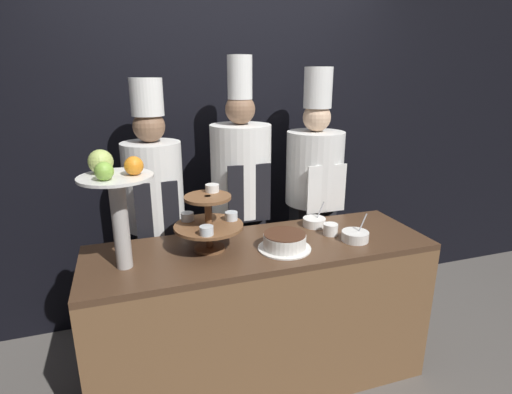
{
  "coord_description": "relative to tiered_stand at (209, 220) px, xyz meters",
  "views": [
    {
      "loc": [
        -0.67,
        -1.62,
        1.8
      ],
      "look_at": [
        0.0,
        0.4,
        1.14
      ],
      "focal_mm": 28.0,
      "sensor_mm": 36.0,
      "label": 1
    }
  ],
  "objects": [
    {
      "name": "fruit_pedestal",
      "position": [
        -0.45,
        -0.07,
        0.22
      ],
      "size": [
        0.34,
        0.34,
        0.58
      ],
      "color": "#B2ADA8",
      "rests_on": "buffet_counter"
    },
    {
      "name": "serving_bowl_near",
      "position": [
        0.81,
        -0.15,
        -0.14
      ],
      "size": [
        0.15,
        0.15,
        0.16
      ],
      "color": "white",
      "rests_on": "buffet_counter"
    },
    {
      "name": "cup_white",
      "position": [
        0.72,
        -0.02,
        -0.14
      ],
      "size": [
        0.09,
        0.09,
        0.07
      ],
      "color": "white",
      "rests_on": "buffet_counter"
    },
    {
      "name": "tiered_stand",
      "position": [
        0.0,
        0.0,
        0.0
      ],
      "size": [
        0.37,
        0.37,
        0.34
      ],
      "color": "brown",
      "rests_on": "buffet_counter"
    },
    {
      "name": "chef_left",
      "position": [
        -0.24,
        0.5,
        -0.07
      ],
      "size": [
        0.36,
        0.36,
        1.77
      ],
      "color": "#38332D",
      "rests_on": "ground_plane"
    },
    {
      "name": "chef_center_right",
      "position": [
        0.86,
        0.5,
        -0.06
      ],
      "size": [
        0.4,
        0.4,
        1.84
      ],
      "color": "#28282D",
      "rests_on": "ground_plane"
    },
    {
      "name": "cake_round",
      "position": [
        0.39,
        -0.12,
        -0.13
      ],
      "size": [
        0.29,
        0.29,
        0.09
      ],
      "color": "white",
      "rests_on": "buffet_counter"
    },
    {
      "name": "chef_center_left",
      "position": [
        0.33,
        0.5,
        -0.04
      ],
      "size": [
        0.4,
        0.4,
        1.9
      ],
      "color": "black",
      "rests_on": "ground_plane"
    },
    {
      "name": "buffet_counter",
      "position": [
        0.28,
        -0.04,
        -0.61
      ],
      "size": [
        1.91,
        0.61,
        0.89
      ],
      "color": "brown",
      "rests_on": "ground_plane"
    },
    {
      "name": "serving_bowl_far",
      "position": [
        0.69,
        0.13,
        -0.14
      ],
      "size": [
        0.14,
        0.14,
        0.15
      ],
      "color": "white",
      "rests_on": "buffet_counter"
    },
    {
      "name": "wall_back",
      "position": [
        0.28,
        0.88,
        0.35
      ],
      "size": [
        10.0,
        0.06,
        2.8
      ],
      "color": "black",
      "rests_on": "ground_plane"
    }
  ]
}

